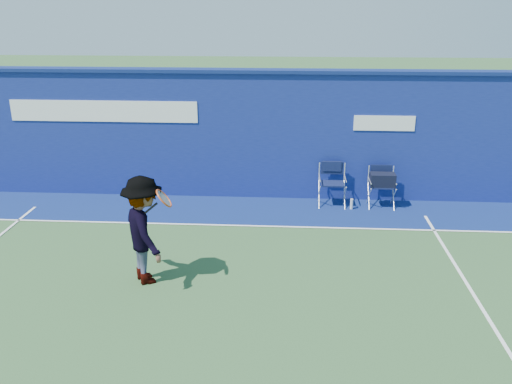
# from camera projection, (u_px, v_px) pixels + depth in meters

# --- Properties ---
(ground) EXTENTS (80.00, 80.00, 0.00)m
(ground) POSITION_uv_depth(u_px,v_px,m) (197.00, 304.00, 8.65)
(ground) COLOR #31542D
(ground) RESTS_ON ground
(stadium_wall) EXTENTS (24.00, 0.50, 3.08)m
(stadium_wall) POSITION_uv_depth(u_px,v_px,m) (230.00, 134.00, 13.02)
(stadium_wall) COLOR navy
(stadium_wall) RESTS_ON ground
(out_of_bounds_strip) EXTENTS (24.00, 1.80, 0.01)m
(out_of_bounds_strip) POSITION_uv_depth(u_px,v_px,m) (226.00, 210.00, 12.50)
(out_of_bounds_strip) COLOR navy
(out_of_bounds_strip) RESTS_ON ground
(court_lines) EXTENTS (24.00, 12.00, 0.01)m
(court_lines) POSITION_uv_depth(u_px,v_px,m) (203.00, 285.00, 9.21)
(court_lines) COLOR white
(court_lines) RESTS_ON out_of_bounds_strip
(directors_chair_left) EXTENTS (0.59, 0.55, 1.01)m
(directors_chair_left) POSITION_uv_depth(u_px,v_px,m) (332.00, 192.00, 12.73)
(directors_chair_left) COLOR silver
(directors_chair_left) RESTS_ON ground
(directors_chair_right) EXTENTS (0.57, 0.51, 0.95)m
(directors_chair_right) POSITION_uv_depth(u_px,v_px,m) (381.00, 191.00, 12.59)
(directors_chair_right) COLOR silver
(directors_chair_right) RESTS_ON ground
(water_bottle) EXTENTS (0.07, 0.07, 0.25)m
(water_bottle) POSITION_uv_depth(u_px,v_px,m) (352.00, 204.00, 12.53)
(water_bottle) COLOR silver
(water_bottle) RESTS_ON ground
(tennis_player) EXTENTS (1.23, 1.40, 1.88)m
(tennis_player) POSITION_uv_depth(u_px,v_px,m) (144.00, 230.00, 9.08)
(tennis_player) COLOR #EA4738
(tennis_player) RESTS_ON ground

